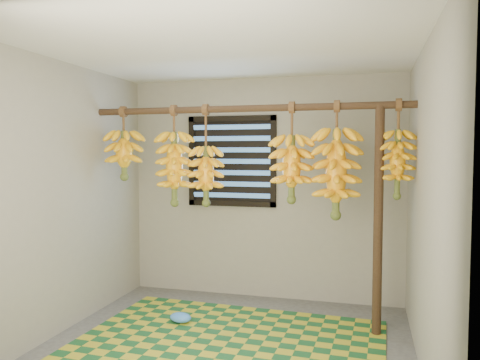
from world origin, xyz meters
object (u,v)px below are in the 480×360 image
(plastic_bag, at_px, (181,318))
(banana_bunch_e, at_px, (336,173))
(banana_bunch_d, at_px, (292,168))
(banana_bunch_b, at_px, (174,168))
(banana_bunch_c, at_px, (206,176))
(support_post, at_px, (378,221))
(banana_bunch_a, at_px, (124,155))
(woven_mat, at_px, (224,348))
(banana_bunch_f, at_px, (398,164))

(plastic_bag, distance_m, banana_bunch_e, 1.96)
(plastic_bag, xyz_separation_m, banana_bunch_e, (1.40, 0.20, 1.36))
(plastic_bag, distance_m, banana_bunch_d, 1.73)
(banana_bunch_d, bearing_deg, plastic_bag, -168.64)
(banana_bunch_b, distance_m, banana_bunch_c, 0.33)
(support_post, distance_m, banana_bunch_b, 1.95)
(plastic_bag, height_order, banana_bunch_e, banana_bunch_e)
(banana_bunch_a, xyz_separation_m, banana_bunch_e, (2.08, 0.00, -0.16))
(woven_mat, relative_size, banana_bunch_c, 2.65)
(banana_bunch_c, distance_m, banana_bunch_f, 1.73)
(banana_bunch_c, bearing_deg, banana_bunch_b, 180.00)
(woven_mat, bearing_deg, banana_bunch_a, 153.06)
(banana_bunch_c, distance_m, banana_bunch_d, 0.82)
(plastic_bag, height_order, banana_bunch_c, banana_bunch_c)
(support_post, height_order, banana_bunch_b, banana_bunch_b)
(plastic_bag, relative_size, banana_bunch_c, 0.23)
(banana_bunch_d, bearing_deg, banana_bunch_e, 0.00)
(woven_mat, bearing_deg, banana_bunch_b, 137.92)
(support_post, relative_size, banana_bunch_b, 2.08)
(plastic_bag, bearing_deg, banana_bunch_f, 6.03)
(woven_mat, xyz_separation_m, banana_bunch_c, (-0.37, 0.63, 1.37))
(banana_bunch_a, relative_size, banana_bunch_d, 0.80)
(plastic_bag, distance_m, banana_bunch_f, 2.41)
(banana_bunch_b, bearing_deg, banana_bunch_f, 0.00)
(banana_bunch_b, height_order, banana_bunch_d, same)
(banana_bunch_d, xyz_separation_m, banana_bunch_e, (0.40, 0.00, -0.04))
(banana_bunch_a, relative_size, banana_bunch_c, 0.75)
(banana_bunch_a, bearing_deg, banana_bunch_e, 0.00)
(woven_mat, bearing_deg, plastic_bag, 142.70)
(support_post, xyz_separation_m, banana_bunch_c, (-1.58, 0.00, 0.38))
(woven_mat, bearing_deg, banana_bunch_f, 24.86)
(banana_bunch_c, xyz_separation_m, banana_bunch_f, (1.73, 0.00, 0.12))
(support_post, relative_size, banana_bunch_d, 2.22)
(banana_bunch_a, xyz_separation_m, banana_bunch_f, (2.59, 0.00, -0.07))
(banana_bunch_b, relative_size, banana_bunch_f, 1.13)
(banana_bunch_d, height_order, banana_bunch_f, same)
(banana_bunch_d, distance_m, banana_bunch_e, 0.40)
(banana_bunch_a, distance_m, banana_bunch_f, 2.59)
(plastic_bag, height_order, banana_bunch_d, banana_bunch_d)
(support_post, distance_m, banana_bunch_e, 0.55)
(banana_bunch_a, xyz_separation_m, banana_bunch_c, (0.86, 0.00, -0.20))
(woven_mat, distance_m, banana_bunch_c, 1.55)
(banana_bunch_c, relative_size, banana_bunch_e, 0.93)
(banana_bunch_f, bearing_deg, banana_bunch_e, -180.00)
(banana_bunch_c, height_order, banana_bunch_e, same)
(woven_mat, relative_size, banana_bunch_e, 2.46)
(support_post, bearing_deg, banana_bunch_b, 180.00)
(banana_bunch_f, bearing_deg, plastic_bag, -173.97)
(banana_bunch_f, bearing_deg, banana_bunch_a, -180.00)
(banana_bunch_a, bearing_deg, support_post, 0.00)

